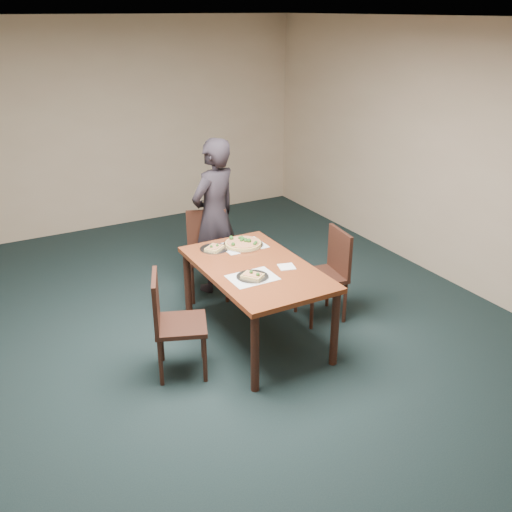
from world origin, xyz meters
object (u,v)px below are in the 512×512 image
dining_table (256,276)px  diner (215,216)px  pizza_pan (243,243)px  slice_plate_far (214,248)px  chair_left (171,319)px  chair_right (329,269)px  slice_plate_near (253,276)px  chair_far (207,248)px

dining_table → diner: diner is taller
pizza_pan → slice_plate_far: size_ratio=1.39×
chair_left → pizza_pan: 1.19m
chair_left → chair_right: same height
dining_table → slice_plate_near: (-0.14, -0.19, 0.11)m
chair_far → chair_right: size_ratio=1.00×
chair_left → pizza_pan: size_ratio=2.34×
diner → pizza_pan: (-0.02, -0.69, -0.06)m
chair_far → diner: bearing=51.3°
diner → slice_plate_near: bearing=56.5°
diner → pizza_pan: bearing=66.4°
chair_far → slice_plate_far: chair_far is taller
chair_right → slice_plate_far: 1.14m
chair_far → slice_plate_near: 1.32m
chair_left → chair_right: size_ratio=1.00×
chair_right → slice_plate_far: size_ratio=3.25×
slice_plate_near → slice_plate_far: (-0.02, 0.72, -0.00)m
dining_table → diner: (0.14, 1.17, 0.18)m
dining_table → diner: 1.20m
chair_left → slice_plate_far: size_ratio=3.25×
pizza_pan → slice_plate_near: bearing=-111.2°
pizza_pan → chair_right: bearing=-31.7°
chair_far → slice_plate_far: (-0.18, -0.57, 0.25)m
chair_left → slice_plate_near: (0.73, -0.06, 0.25)m
slice_plate_near → dining_table: bearing=54.0°
dining_table → chair_right: bearing=2.8°
dining_table → chair_far: 1.11m
chair_right → slice_plate_far: (-1.00, 0.49, 0.25)m
chair_far → chair_right: bearing=-31.1°
chair_right → diner: (-0.69, 1.13, 0.32)m
chair_right → pizza_pan: size_ratio=2.34×
chair_left → dining_table: bearing=-60.7°
chair_left → chair_right: (1.71, 0.17, 0.00)m
slice_plate_near → pizza_pan: bearing=68.8°
chair_left → diner: bearing=-16.9°
chair_right → slice_plate_near: 1.03m
chair_left → chair_right: bearing=-63.3°
dining_table → chair_left: size_ratio=1.65×
diner → slice_plate_near: 1.39m
dining_table → chair_right: (0.84, 0.04, -0.14)m
dining_table → pizza_pan: size_ratio=3.85×
chair_left → pizza_pan: (0.99, 0.61, 0.26)m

